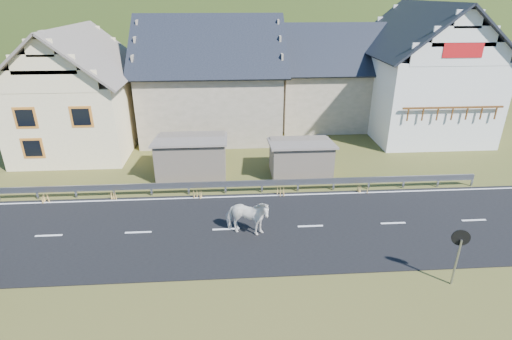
{
  "coord_description": "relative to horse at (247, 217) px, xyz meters",
  "views": [
    {
      "loc": [
        0.37,
        -15.87,
        10.14
      ],
      "look_at": [
        1.53,
        1.59,
        2.31
      ],
      "focal_mm": 28.0,
      "sensor_mm": 36.0,
      "label": 1
    }
  ],
  "objects": [
    {
      "name": "traffic_mirror",
      "position": [
        7.57,
        -3.81,
        0.8
      ],
      "size": [
        0.64,
        0.25,
        2.35
      ],
      "rotation": [
        0.0,
        0.0,
        -0.27
      ],
      "color": "#93969B",
      "rests_on": "ground"
    },
    {
      "name": "lane_markings",
      "position": [
        -1.0,
        0.46,
        -0.88
      ],
      "size": [
        60.0,
        6.6,
        0.01
      ],
      "primitive_type": "cube",
      "color": "silver",
      "rests_on": "road"
    },
    {
      "name": "conifer_patch",
      "position": [
        -56.0,
        110.46,
        5.08
      ],
      "size": [
        76.0,
        50.0,
        28.0
      ],
      "primitive_type": "ellipsoid",
      "color": "black",
      "rests_on": "ground"
    },
    {
      "name": "shed_left",
      "position": [
        -3.0,
        6.96,
        0.18
      ],
      "size": [
        4.3,
        3.3,
        2.4
      ],
      "primitive_type": "cube",
      "color": "#716558",
      "rests_on": "ground"
    },
    {
      "name": "house_white",
      "position": [
        14.0,
        14.45,
        4.14
      ],
      "size": [
        8.8,
        10.8,
        9.7
      ],
      "color": "silver",
      "rests_on": "ground"
    },
    {
      "name": "house_stone_b",
      "position": [
        8.0,
        17.46,
        3.32
      ],
      "size": [
        9.8,
        8.8,
        8.1
      ],
      "color": "tan",
      "rests_on": "ground"
    },
    {
      "name": "ground",
      "position": [
        -1.0,
        0.46,
        -0.92
      ],
      "size": [
        160.0,
        160.0,
        0.0
      ],
      "primitive_type": "plane",
      "color": "#3C461A",
      "rests_on": "ground"
    },
    {
      "name": "shed_right",
      "position": [
        3.5,
        6.46,
        0.08
      ],
      "size": [
        3.8,
        2.9,
        2.2
      ],
      "primitive_type": "cube",
      "color": "#716558",
      "rests_on": "ground"
    },
    {
      "name": "horse",
      "position": [
        0.0,
        0.0,
        0.0
      ],
      "size": [
        1.5,
        2.27,
        1.76
      ],
      "primitive_type": "imported",
      "rotation": [
        0.0,
        0.0,
        1.29
      ],
      "color": "white",
      "rests_on": "road"
    },
    {
      "name": "guardrail",
      "position": [
        -1.0,
        4.14,
        -0.36
      ],
      "size": [
        28.1,
        0.09,
        0.75
      ],
      "color": "#93969B",
      "rests_on": "ground"
    },
    {
      "name": "mountain",
      "position": [
        4.0,
        180.46,
        -20.92
      ],
      "size": [
        440.0,
        280.0,
        260.0
      ],
      "primitive_type": "ellipsoid",
      "color": "#223915",
      "rests_on": "ground"
    },
    {
      "name": "road",
      "position": [
        -1.0,
        0.46,
        -0.9
      ],
      "size": [
        60.0,
        7.0,
        0.04
      ],
      "primitive_type": "cube",
      "color": "black",
      "rests_on": "ground"
    },
    {
      "name": "house_stone_a",
      "position": [
        -2.0,
        15.46,
        3.71
      ],
      "size": [
        10.8,
        9.8,
        8.9
      ],
      "color": "tan",
      "rests_on": "ground"
    },
    {
      "name": "house_cream",
      "position": [
        -11.0,
        12.45,
        3.44
      ],
      "size": [
        7.8,
        9.8,
        8.3
      ],
      "color": "#FFE9B5",
      "rests_on": "ground"
    }
  ]
}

